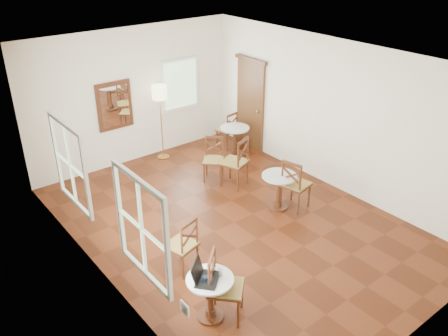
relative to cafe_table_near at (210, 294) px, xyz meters
name	(u,v)px	position (x,y,z in m)	size (l,w,h in m)	color
ground	(234,223)	(1.75, 1.61, -0.42)	(7.00, 7.00, 0.00)	#4F200D
room_shell	(222,122)	(1.69, 1.88, 1.47)	(5.02, 7.02, 3.01)	white
cafe_table_near	(210,294)	(0.00, 0.00, 0.00)	(0.64, 0.64, 0.68)	#4D2613
cafe_table_mid	(279,188)	(2.74, 1.50, 0.01)	(0.66, 0.66, 0.70)	#4D2613
cafe_table_back	(235,138)	(3.58, 3.81, 0.02)	(0.67, 0.67, 0.71)	#4D2613
chair_near_a	(182,245)	(0.28, 1.09, 0.05)	(0.53, 0.53, 0.94)	#4D2613
chair_near_b	(224,287)	(0.17, -0.09, 0.09)	(0.66, 0.66, 1.02)	#4D2613
chair_mid_a	(235,162)	(2.66, 2.69, 0.12)	(0.64, 0.64, 1.08)	#4D2613
chair_mid_b	(295,184)	(2.97, 1.30, 0.09)	(0.56, 0.56, 1.03)	#4D2613
chair_back_a	(228,130)	(3.76, 4.31, 0.03)	(0.47, 0.47, 0.90)	#4D2613
chair_back_b	(214,159)	(2.49, 3.19, 0.04)	(0.60, 0.60, 0.93)	#4D2613
floor_lamp	(160,97)	(2.19, 4.76, 1.05)	(0.34, 0.34, 1.74)	#BF8C3F
laptop	(203,276)	(-0.08, 0.04, 0.32)	(0.49, 0.48, 0.27)	black
mouse	(208,274)	(0.02, 0.07, 0.27)	(0.09, 0.06, 0.03)	black
navy_mug	(205,279)	(-0.08, -0.01, 0.30)	(0.11, 0.07, 0.09)	#0F1A33
water_glass	(220,273)	(0.14, -0.04, 0.31)	(0.07, 0.07, 0.11)	white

